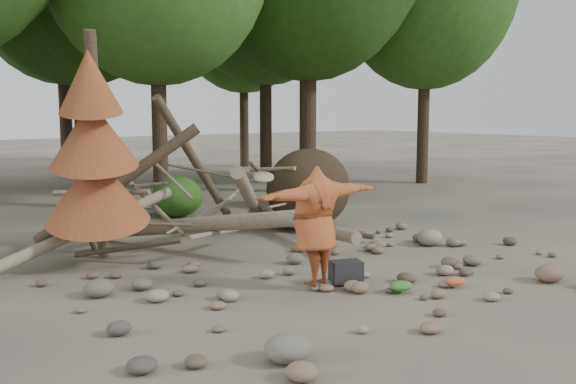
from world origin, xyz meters
TOP-DOWN VIEW (x-y plane):
  - ground at (0.00, 0.00)m, footprint 120.00×120.00m
  - deadfall_pile at (2.02, 4.24)m, footprint 8.55×5.24m
  - dead_conifer at (-3.12, 3.37)m, footprint 2.06×2.16m
  - bush_mid at (0.80, 7.80)m, footprint 1.40×1.40m
  - bush_right at (5.00, 7.00)m, footprint 2.00×2.00m
  - frisbee_thrower at (-0.76, -0.03)m, footprint 2.50×0.70m
  - backpack at (-0.19, -0.14)m, footprint 0.61×0.51m
  - cloth_green at (0.17, -1.06)m, footprint 0.40×0.34m
  - cloth_orange at (1.12, -1.37)m, footprint 0.35×0.29m
  - boulder_front_left at (-2.97, -2.21)m, footprint 0.57×0.51m
  - boulder_front_right at (2.70, -2.11)m, footprint 0.51×0.46m
  - boulder_mid_right at (3.38, 1.10)m, footprint 0.59×0.53m
  - boulder_mid_left at (-3.75, 1.66)m, footprint 0.48×0.43m

SIDE VIEW (x-z plane):
  - ground at x=0.00m, z-range 0.00..0.00m
  - cloth_orange at x=1.12m, z-range 0.00..0.13m
  - cloth_green at x=0.17m, z-range 0.00..0.15m
  - boulder_mid_left at x=-3.75m, z-range 0.00..0.29m
  - boulder_front_right at x=2.70m, z-range 0.00..0.31m
  - boulder_front_left at x=-2.97m, z-range 0.00..0.34m
  - backpack at x=-0.19m, z-range 0.00..0.34m
  - boulder_mid_right at x=3.38m, z-range 0.00..0.35m
  - bush_mid at x=0.80m, z-range 0.00..1.12m
  - bush_right at x=5.00m, z-range 0.00..1.60m
  - deadfall_pile at x=2.02m, z-range -0.70..2.60m
  - frisbee_thrower at x=-0.76m, z-range 0.08..2.03m
  - dead_conifer at x=-3.12m, z-range -0.06..4.29m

